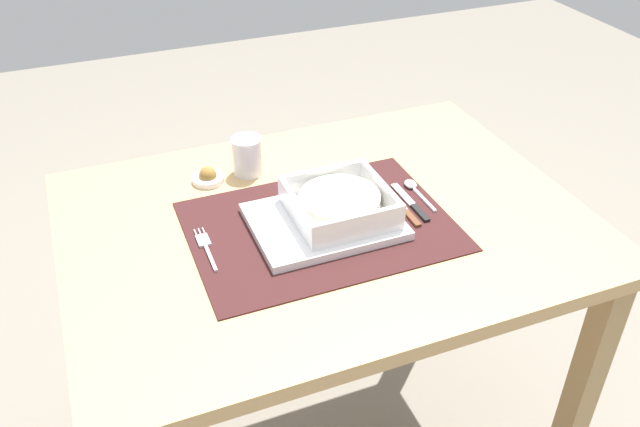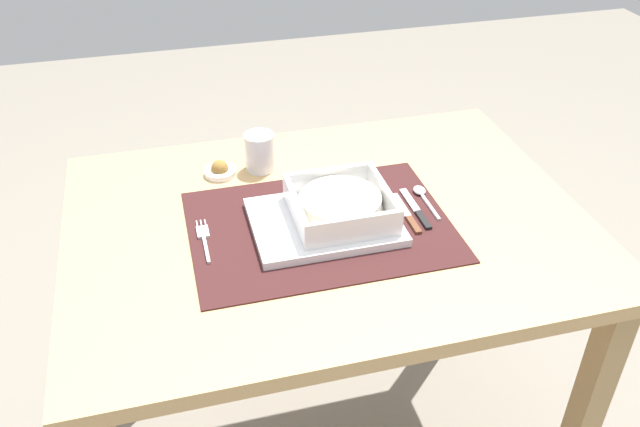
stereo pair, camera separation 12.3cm
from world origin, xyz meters
The scene contains 10 objects.
dining_table centered at (0.00, 0.00, 0.65)m, with size 0.98×0.73×0.76m.
placemat centered at (-0.02, -0.02, 0.76)m, with size 0.49×0.36×0.00m, color #381919.
serving_plate centered at (-0.01, -0.02, 0.77)m, with size 0.27×0.21×0.02m, color white.
porridge_bowl centered at (0.02, -0.02, 0.80)m, with size 0.18×0.18×0.05m.
fork centered at (-0.24, -0.01, 0.76)m, with size 0.02×0.13×0.00m.
spoon centered at (0.20, 0.02, 0.76)m, with size 0.02×0.12×0.01m.
butter_knife centered at (0.17, -0.03, 0.76)m, with size 0.01×0.14×0.01m.
bread_knife centered at (0.15, -0.04, 0.76)m, with size 0.01×0.13×0.01m.
drinking_glass centered at (-0.09, 0.22, 0.79)m, with size 0.06×0.06×0.08m.
condiment_saucer centered at (-0.18, 0.21, 0.77)m, with size 0.07×0.07×0.04m.
Camera 1 is at (-0.40, -0.97, 1.49)m, focal length 37.46 mm.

